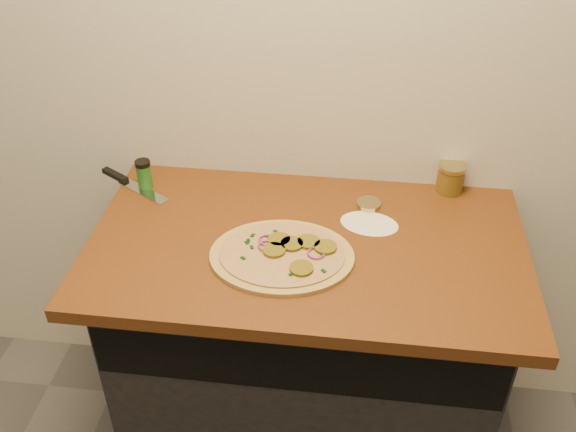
# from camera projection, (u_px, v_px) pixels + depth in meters

# --- Properties ---
(cabinet) EXTENTS (1.10, 0.60, 0.86)m
(cabinet) POSITION_uv_depth(u_px,v_px,m) (305.00, 350.00, 2.06)
(cabinet) COLOR black
(cabinet) RESTS_ON ground
(countertop) EXTENTS (1.20, 0.70, 0.04)m
(countertop) POSITION_uv_depth(u_px,v_px,m) (307.00, 246.00, 1.77)
(countertop) COLOR brown
(countertop) RESTS_ON cabinet
(pizza) EXTENTS (0.40, 0.40, 0.03)m
(pizza) POSITION_uv_depth(u_px,v_px,m) (283.00, 255.00, 1.70)
(pizza) COLOR tan
(pizza) RESTS_ON countertop
(chefs_knife) EXTENTS (0.25, 0.17, 0.02)m
(chefs_knife) POSITION_uv_depth(u_px,v_px,m) (128.00, 183.00, 1.99)
(chefs_knife) COLOR #B7BAC1
(chefs_knife) RESTS_ON countertop
(mason_jar_lid) EXTENTS (0.08, 0.08, 0.02)m
(mason_jar_lid) POSITION_uv_depth(u_px,v_px,m) (369.00, 204.00, 1.89)
(mason_jar_lid) COLOR tan
(mason_jar_lid) RESTS_ON countertop
(salsa_jar) EXTENTS (0.08, 0.08, 0.09)m
(salsa_jar) POSITION_uv_depth(u_px,v_px,m) (451.00, 178.00, 1.93)
(salsa_jar) COLOR #A42510
(salsa_jar) RESTS_ON countertop
(spice_shaker) EXTENTS (0.05, 0.05, 0.09)m
(spice_shaker) POSITION_uv_depth(u_px,v_px,m) (144.00, 174.00, 1.95)
(spice_shaker) COLOR #22621F
(spice_shaker) RESTS_ON countertop
(flour_spill) EXTENTS (0.19, 0.19, 0.00)m
(flour_spill) POSITION_uv_depth(u_px,v_px,m) (369.00, 224.00, 1.82)
(flour_spill) COLOR white
(flour_spill) RESTS_ON countertop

